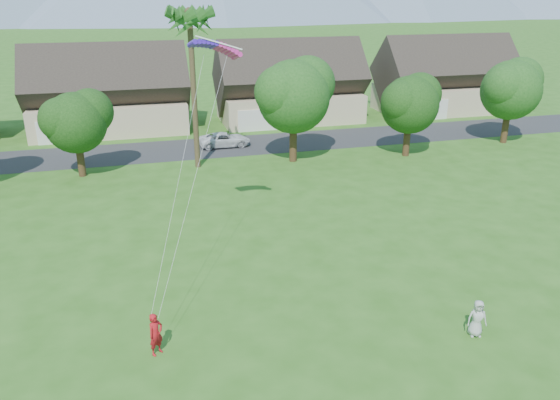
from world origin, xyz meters
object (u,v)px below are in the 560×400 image
object	(u,v)px
watcher	(477,318)
parafoil_kite	(216,46)
kite_flyer	(156,334)
parked_car	(225,140)

from	to	relation	value
watcher	parafoil_kite	size ratio (longest dim) A/B	0.61
watcher	kite_flyer	bearing A→B (deg)	-174.30
parked_car	parafoil_kite	distance (m)	22.98
parafoil_kite	kite_flyer	bearing A→B (deg)	-121.45
kite_flyer	watcher	distance (m)	13.23
kite_flyer	watcher	size ratio (longest dim) A/B	1.09
parked_car	parafoil_kite	bearing A→B (deg)	168.55
kite_flyer	parafoil_kite	size ratio (longest dim) A/B	0.67
watcher	parked_car	bearing A→B (deg)	114.73
parked_car	parafoil_kite	xyz separation A→B (m)	(-3.53, -20.22, 10.34)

